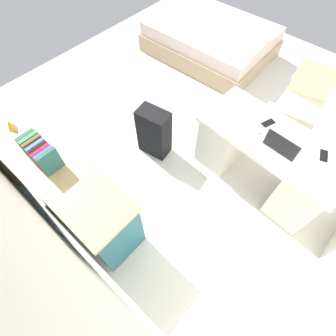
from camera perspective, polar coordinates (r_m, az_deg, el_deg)
ground_plane at (r=3.58m, az=7.92°, el=9.84°), size 5.53×5.53×0.00m
desk at (r=2.90m, az=20.57°, el=1.83°), size 1.48×0.75×0.73m
office_chair at (r=3.54m, az=27.27°, el=12.03°), size 0.53×0.53×0.94m
credenza at (r=2.75m, az=-22.10°, el=-3.40°), size 1.80×0.48×0.78m
bed at (r=4.70m, az=9.59°, el=26.41°), size 1.94×1.45×0.58m
suitcase_black at (r=3.02m, az=-3.11°, el=7.92°), size 0.39×0.28×0.64m
laptop at (r=2.54m, az=24.14°, el=4.60°), size 0.32×0.24×0.21m
computer_mouse at (r=2.63m, az=19.77°, el=7.98°), size 0.07×0.10×0.03m
cell_phone_near_laptop at (r=2.70m, az=31.45°, el=2.40°), size 0.11×0.15×0.01m
cell_phone_by_mouse at (r=2.74m, az=21.47°, el=9.35°), size 0.11×0.15×0.01m
book_row at (r=2.40m, az=-26.68°, el=3.23°), size 0.36×0.17×0.24m
figurine_small at (r=2.83m, az=-31.76°, el=8.20°), size 0.08×0.08×0.11m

